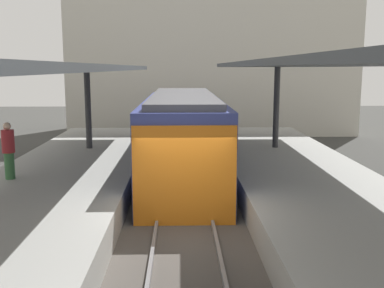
# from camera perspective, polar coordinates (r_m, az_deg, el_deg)

# --- Properties ---
(ground_plane) EXTENTS (80.00, 80.00, 0.00)m
(ground_plane) POSITION_cam_1_polar(r_m,az_deg,el_deg) (11.37, -0.89, -12.23)
(ground_plane) COLOR #383835
(platform_left) EXTENTS (4.40, 28.00, 1.00)m
(platform_left) POSITION_cam_1_polar(r_m,az_deg,el_deg) (11.79, -19.96, -9.44)
(platform_left) COLOR #9E9E99
(platform_left) RESTS_ON ground_plane
(platform_right) EXTENTS (4.40, 28.00, 1.00)m
(platform_right) POSITION_cam_1_polar(r_m,az_deg,el_deg) (11.86, 18.05, -9.22)
(platform_right) COLOR #9E9E99
(platform_right) RESTS_ON ground_plane
(track_ballast) EXTENTS (3.20, 28.00, 0.20)m
(track_ballast) POSITION_cam_1_polar(r_m,az_deg,el_deg) (11.34, -0.89, -11.76)
(track_ballast) COLOR #4C4742
(track_ballast) RESTS_ON ground_plane
(rail_near_side) EXTENTS (0.08, 28.00, 0.14)m
(rail_near_side) POSITION_cam_1_polar(r_m,az_deg,el_deg) (11.29, -4.61, -10.96)
(rail_near_side) COLOR slate
(rail_near_side) RESTS_ON track_ballast
(rail_far_side) EXTENTS (0.08, 28.00, 0.14)m
(rail_far_side) POSITION_cam_1_polar(r_m,az_deg,el_deg) (11.31, 2.83, -10.91)
(rail_far_side) COLOR slate
(rail_far_side) RESTS_ON track_ballast
(commuter_train) EXTENTS (2.78, 10.13, 3.10)m
(commuter_train) POSITION_cam_1_polar(r_m,az_deg,el_deg) (16.44, -1.13, 0.82)
(commuter_train) COLOR #38428C
(commuter_train) RESTS_ON track_ballast
(canopy_left) EXTENTS (4.18, 21.00, 3.30)m
(canopy_left) POSITION_cam_1_polar(r_m,az_deg,el_deg) (12.52, -18.91, 8.86)
(canopy_left) COLOR #333335
(canopy_left) RESTS_ON platform_left
(canopy_right) EXTENTS (4.18, 21.00, 3.42)m
(canopy_right) POSITION_cam_1_polar(r_m,az_deg,el_deg) (12.58, 16.81, 9.50)
(canopy_right) COLOR #333335
(canopy_right) RESTS_ON platform_right
(passenger_mid_platform) EXTENTS (0.36, 0.36, 1.67)m
(passenger_mid_platform) POSITION_cam_1_polar(r_m,az_deg,el_deg) (14.22, -22.07, -0.69)
(passenger_mid_platform) COLOR #386B3D
(passenger_mid_platform) RESTS_ON platform_left
(station_building_backdrop) EXTENTS (18.00, 6.00, 11.00)m
(station_building_backdrop) POSITION_cam_1_polar(r_m,az_deg,el_deg) (30.66, 2.44, 11.93)
(station_building_backdrop) COLOR beige
(station_building_backdrop) RESTS_ON ground_plane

